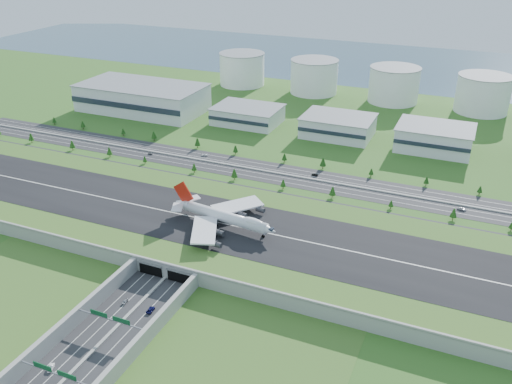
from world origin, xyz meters
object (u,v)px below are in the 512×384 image
at_px(car_6, 462,209).
at_px(car_4, 150,154).
at_px(car_7, 205,155).
at_px(fuel_tank_a, 242,69).
at_px(car_1, 51,368).
at_px(boeing_747, 224,216).
at_px(car_2, 151,310).
at_px(car_0, 125,302).
at_px(car_5, 315,175).

bearing_deg(car_6, car_4, 106.57).
xyz_separation_m(car_4, car_7, (41.09, 14.39, 0.06)).
xyz_separation_m(fuel_tank_a, car_1, (110.83, -433.61, -16.57)).
height_order(fuel_tank_a, car_1, fuel_tank_a).
xyz_separation_m(fuel_tank_a, car_7, (61.06, -206.05, -16.63)).
bearing_deg(boeing_747, car_2, -83.98).
xyz_separation_m(car_6, car_7, (-193.88, 15.63, -0.04)).
xyz_separation_m(boeing_747, car_6, (124.87, 89.99, -13.21)).
height_order(boeing_747, car_2, boeing_747).
bearing_deg(boeing_747, car_1, -91.19).
bearing_deg(car_0, car_1, -96.67).
height_order(car_5, car_7, car_5).
distance_m(car_4, car_7, 43.54).
distance_m(car_0, car_2, 14.85).
xyz_separation_m(boeing_747, car_5, (22.44, 103.75, -13.20)).
bearing_deg(car_6, car_7, 102.26).
bearing_deg(boeing_747, car_5, 85.57).
relative_size(car_1, car_4, 1.22).
relative_size(car_2, car_6, 1.00).
xyz_separation_m(fuel_tank_a, car_2, (127.80, -385.80, -16.60)).
bearing_deg(car_2, car_5, -104.24).
bearing_deg(car_5, car_1, -4.12).
distance_m(car_5, car_6, 103.35).
bearing_deg(boeing_747, car_0, -95.29).
height_order(fuel_tank_a, car_0, fuel_tank_a).
relative_size(car_4, car_7, 0.78).
bearing_deg(car_4, car_2, -134.24).
xyz_separation_m(car_5, car_6, (102.43, -13.76, -0.01)).
height_order(fuel_tank_a, car_6, fuel_tank_a).
distance_m(boeing_747, car_2, 75.34).
distance_m(fuel_tank_a, car_4, 221.96).
distance_m(car_1, car_5, 229.50).
bearing_deg(car_2, car_7, -75.97).
distance_m(boeing_747, car_7, 126.86).
bearing_deg(car_2, car_0, -7.89).
height_order(car_0, car_2, car_0).
relative_size(fuel_tank_a, car_1, 10.21).
height_order(car_4, car_7, car_7).
bearing_deg(car_1, car_2, 46.38).
height_order(fuel_tank_a, boeing_747, fuel_tank_a).
xyz_separation_m(car_2, car_6, (127.14, 164.12, 0.00)).
bearing_deg(fuel_tank_a, car_0, -73.66).
relative_size(fuel_tank_a, car_0, 10.85).
bearing_deg(car_0, car_2, -5.69).
bearing_deg(car_6, car_5, 99.22).
bearing_deg(car_0, fuel_tank_a, 102.19).
bearing_deg(fuel_tank_a, car_1, -75.66).
relative_size(car_2, car_5, 1.17).
relative_size(car_6, car_7, 1.09).
bearing_deg(car_2, boeing_747, -98.09).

